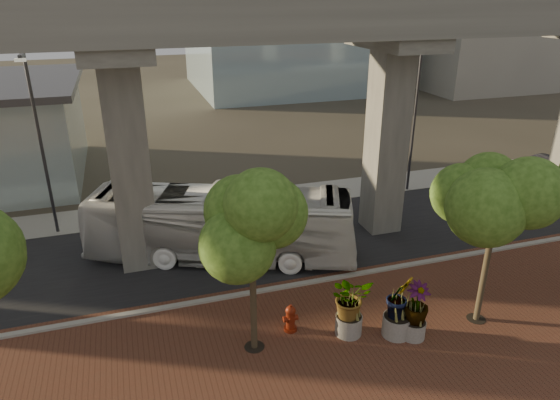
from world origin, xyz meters
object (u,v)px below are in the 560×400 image
object	(u,v)px
transit_bus	(221,225)
planter_front	(350,300)
parked_car	(550,166)
fire_hydrant	(291,318)

from	to	relation	value
transit_bus	planter_front	xyz separation A→B (m)	(3.16, -6.87, -0.21)
parked_car	fire_hydrant	distance (m)	23.94
transit_bus	parked_car	world-z (taller)	transit_bus
parked_car	fire_hydrant	size ratio (longest dim) A/B	3.81
transit_bus	fire_hydrant	distance (m)	6.30
parked_car	transit_bus	bearing A→B (deg)	95.56
transit_bus	planter_front	size ratio (longest dim) A/B	5.18
parked_car	planter_front	size ratio (longest dim) A/B	1.75
transit_bus	planter_front	world-z (taller)	transit_bus
transit_bus	parked_car	size ratio (longest dim) A/B	2.96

